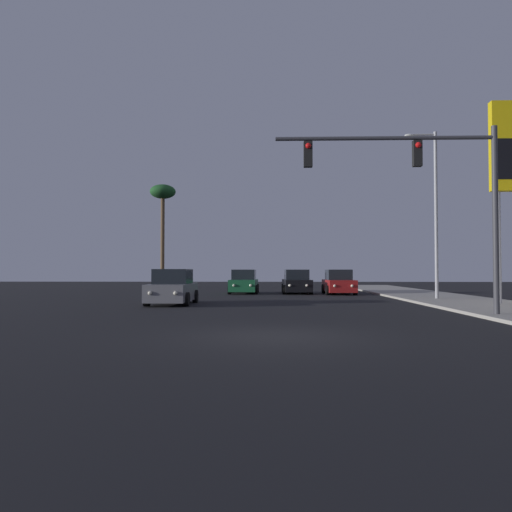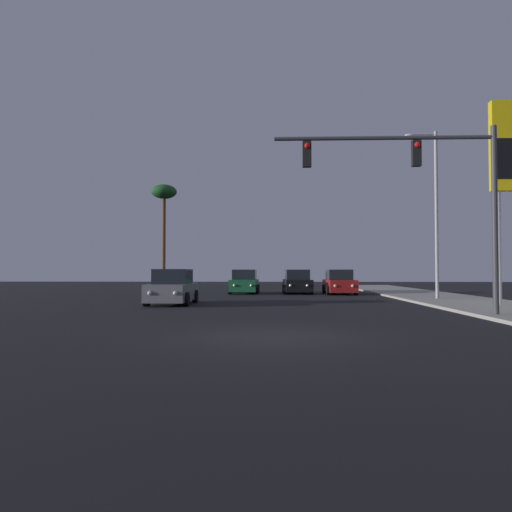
{
  "view_description": "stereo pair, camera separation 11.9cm",
  "coord_description": "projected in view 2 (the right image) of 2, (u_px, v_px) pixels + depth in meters",
  "views": [
    {
      "loc": [
        -0.1,
        -12.25,
        1.6
      ],
      "look_at": [
        -0.84,
        13.41,
        2.36
      ],
      "focal_mm": 35.0,
      "sensor_mm": 36.0,
      "label": 1
    },
    {
      "loc": [
        0.02,
        -12.25,
        1.6
      ],
      "look_at": [
        -0.84,
        13.41,
        2.36
      ],
      "focal_mm": 35.0,
      "sensor_mm": 36.0,
      "label": 2
    }
  ],
  "objects": [
    {
      "name": "car_green",
      "position": [
        245.0,
        283.0,
        35.11
      ],
      "size": [
        2.04,
        4.33,
        1.68
      ],
      "rotation": [
        0.0,
        0.0,
        3.12
      ],
      "color": "#195933",
      "rests_on": "ground"
    },
    {
      "name": "street_lamp",
      "position": [
        434.0,
        205.0,
        26.78
      ],
      "size": [
        1.74,
        0.24,
        9.0
      ],
      "color": "#99999E",
      "rests_on": "sidewalk_right"
    },
    {
      "name": "ground_plane",
      "position": [
        272.0,
        336.0,
        12.19
      ],
      "size": [
        120.0,
        120.0,
        0.0
      ],
      "primitive_type": "plane",
      "color": "black"
    },
    {
      "name": "sidewalk_right",
      "position": [
        489.0,
        306.0,
        21.87
      ],
      "size": [
        5.0,
        60.0,
        0.12
      ],
      "color": "#9E998E",
      "rests_on": "ground"
    },
    {
      "name": "palm_tree_far",
      "position": [
        164.0,
        198.0,
        46.75
      ],
      "size": [
        2.4,
        2.4,
        9.68
      ],
      "color": "brown",
      "rests_on": "ground"
    },
    {
      "name": "car_black",
      "position": [
        297.0,
        283.0,
        34.95
      ],
      "size": [
        2.04,
        4.34,
        1.68
      ],
      "rotation": [
        0.0,
        0.0,
        3.18
      ],
      "color": "black",
      "rests_on": "ground"
    },
    {
      "name": "traffic_light_mast",
      "position": [
        430.0,
        180.0,
        17.23
      ],
      "size": [
        7.67,
        0.36,
        6.5
      ],
      "color": "#38383D",
      "rests_on": "sidewalk_right"
    },
    {
      "name": "car_grey",
      "position": [
        172.0,
        288.0,
        23.76
      ],
      "size": [
        2.04,
        4.32,
        1.68
      ],
      "rotation": [
        0.0,
        0.0,
        3.13
      ],
      "color": "slate",
      "rests_on": "ground"
    },
    {
      "name": "car_red",
      "position": [
        339.0,
        283.0,
        34.02
      ],
      "size": [
        2.04,
        4.33,
        1.68
      ],
      "rotation": [
        0.0,
        0.0,
        3.16
      ],
      "color": "maroon",
      "rests_on": "ground"
    }
  ]
}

